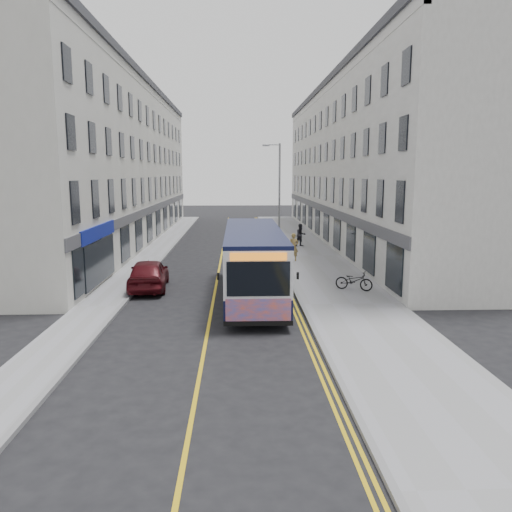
{
  "coord_description": "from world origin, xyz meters",
  "views": [
    {
      "loc": [
        1.13,
        -22.63,
        5.87
      ],
      "look_at": [
        2.11,
        3.03,
        1.6
      ],
      "focal_mm": 35.0,
      "sensor_mm": 36.0,
      "label": 1
    }
  ],
  "objects": [
    {
      "name": "ground",
      "position": [
        0.0,
        0.0,
        0.0
      ],
      "size": [
        140.0,
        140.0,
        0.0
      ],
      "primitive_type": "plane",
      "color": "black",
      "rests_on": "ground"
    },
    {
      "name": "road_centre_line",
      "position": [
        0.0,
        12.0,
        0.0
      ],
      "size": [
        0.12,
        64.0,
        0.01
      ],
      "primitive_type": "cube",
      "color": "gold",
      "rests_on": "ground"
    },
    {
      "name": "kerb_east",
      "position": [
        4.0,
        12.0,
        0.07
      ],
      "size": [
        0.18,
        64.0,
        0.13
      ],
      "primitive_type": "cube",
      "color": "slate",
      "rests_on": "ground"
    },
    {
      "name": "terrace_east",
      "position": [
        11.5,
        21.0,
        6.5
      ],
      "size": [
        6.0,
        46.0,
        13.0
      ],
      "primitive_type": "cube",
      "color": "silver",
      "rests_on": "ground"
    },
    {
      "name": "pavement_west",
      "position": [
        -5.0,
        12.0,
        0.06
      ],
      "size": [
        2.0,
        64.0,
        0.12
      ],
      "primitive_type": "cube",
      "color": "gray",
      "rests_on": "ground"
    },
    {
      "name": "terrace_west",
      "position": [
        -9.0,
        21.0,
        6.5
      ],
      "size": [
        6.0,
        46.0,
        13.0
      ],
      "primitive_type": "cube",
      "color": "beige",
      "rests_on": "ground"
    },
    {
      "name": "bicycle",
      "position": [
        6.93,
        1.39,
        0.61
      ],
      "size": [
        1.95,
        1.37,
        0.97
      ],
      "primitive_type": "imported",
      "rotation": [
        0.0,
        0.0,
        1.14
      ],
      "color": "black",
      "rests_on": "pavement_east"
    },
    {
      "name": "road_dbl_yellow_inner",
      "position": [
        3.55,
        12.0,
        0.0
      ],
      "size": [
        0.1,
        64.0,
        0.01
      ],
      "primitive_type": "cube",
      "color": "gold",
      "rests_on": "ground"
    },
    {
      "name": "pedestrian_near",
      "position": [
        4.87,
        9.94,
        1.04
      ],
      "size": [
        0.79,
        0.65,
        1.84
      ],
      "primitive_type": "imported",
      "rotation": [
        0.0,
        0.0,
        -0.36
      ],
      "color": "olive",
      "rests_on": "pavement_east"
    },
    {
      "name": "kerb_west",
      "position": [
        -4.0,
        12.0,
        0.07
      ],
      "size": [
        0.18,
        64.0,
        0.13
      ],
      "primitive_type": "cube",
      "color": "slate",
      "rests_on": "ground"
    },
    {
      "name": "city_bus",
      "position": [
        1.89,
        0.64,
        1.79
      ],
      "size": [
        2.64,
        11.29,
        3.28
      ],
      "color": "black",
      "rests_on": "ground"
    },
    {
      "name": "pavement_east",
      "position": [
        6.25,
        12.0,
        0.06
      ],
      "size": [
        4.5,
        64.0,
        0.12
      ],
      "primitive_type": "cube",
      "color": "gray",
      "rests_on": "ground"
    },
    {
      "name": "streetlamp",
      "position": [
        4.17,
        14.0,
        4.38
      ],
      "size": [
        1.32,
        0.18,
        8.0
      ],
      "color": "gray",
      "rests_on": "ground"
    },
    {
      "name": "car_maroon",
      "position": [
        -3.4,
        2.51,
        0.79
      ],
      "size": [
        2.21,
        4.77,
        1.58
      ],
      "primitive_type": "imported",
      "rotation": [
        0.0,
        0.0,
        3.22
      ],
      "color": "#450B11",
      "rests_on": "ground"
    },
    {
      "name": "car_white",
      "position": [
        1.8,
        22.56,
        0.65
      ],
      "size": [
        1.44,
        3.94,
        1.29
      ],
      "primitive_type": "imported",
      "rotation": [
        0.0,
        0.0,
        0.02
      ],
      "color": "silver",
      "rests_on": "ground"
    },
    {
      "name": "pedestrian_far",
      "position": [
        6.2,
        16.54,
        1.02
      ],
      "size": [
        1.07,
        0.96,
        1.79
      ],
      "primitive_type": "imported",
      "rotation": [
        0.0,
        0.0,
        0.4
      ],
      "color": "black",
      "rests_on": "pavement_east"
    },
    {
      "name": "road_dbl_yellow_outer",
      "position": [
        3.75,
        12.0,
        0.0
      ],
      "size": [
        0.1,
        64.0,
        0.01
      ],
      "primitive_type": "cube",
      "color": "gold",
      "rests_on": "ground"
    }
  ]
}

